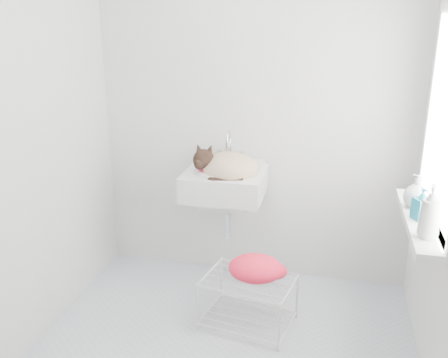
% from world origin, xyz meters
% --- Properties ---
extents(floor, '(2.20, 2.00, 0.02)m').
position_xyz_m(floor, '(0.00, 0.00, 0.00)').
color(floor, silver).
rests_on(floor, ground).
extents(back_wall, '(2.20, 0.02, 2.50)m').
position_xyz_m(back_wall, '(0.00, 1.00, 1.25)').
color(back_wall, silver).
rests_on(back_wall, ground).
extents(left_wall, '(0.02, 2.00, 2.50)m').
position_xyz_m(left_wall, '(-1.10, 0.00, 1.25)').
color(left_wall, silver).
rests_on(left_wall, ground).
extents(window_frame, '(0.04, 0.90, 1.10)m').
position_xyz_m(window_frame, '(1.07, 0.20, 1.35)').
color(window_frame, white).
rests_on(window_frame, right_wall).
extents(windowsill, '(0.16, 0.88, 0.04)m').
position_xyz_m(windowsill, '(1.01, 0.20, 0.83)').
color(windowsill, white).
rests_on(windowsill, right_wall).
extents(sink, '(0.53, 0.46, 0.21)m').
position_xyz_m(sink, '(-0.15, 0.74, 0.85)').
color(sink, white).
rests_on(sink, back_wall).
extents(faucet, '(0.19, 0.13, 0.19)m').
position_xyz_m(faucet, '(-0.15, 0.92, 0.99)').
color(faucet, silver).
rests_on(faucet, sink).
extents(cat, '(0.42, 0.34, 0.26)m').
position_xyz_m(cat, '(-0.14, 0.72, 0.89)').
color(cat, tan).
rests_on(cat, sink).
extents(wire_rack, '(0.59, 0.46, 0.32)m').
position_xyz_m(wire_rack, '(0.09, 0.31, 0.15)').
color(wire_rack, silver).
rests_on(wire_rack, floor).
extents(towel, '(0.34, 0.25, 0.14)m').
position_xyz_m(towel, '(0.13, 0.32, 0.35)').
color(towel, '#F93A01').
rests_on(towel, wire_rack).
extents(bottle_a, '(0.10, 0.10, 0.22)m').
position_xyz_m(bottle_a, '(1.00, -0.05, 0.85)').
color(bottle_a, silver).
rests_on(bottle_a, windowsill).
extents(bottle_b, '(0.10, 0.10, 0.17)m').
position_xyz_m(bottle_b, '(1.00, 0.18, 0.85)').
color(bottle_b, '#116B81').
rests_on(bottle_b, windowsill).
extents(bottle_c, '(0.20, 0.20, 0.18)m').
position_xyz_m(bottle_c, '(1.00, 0.34, 0.85)').
color(bottle_c, silver).
rests_on(bottle_c, windowsill).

